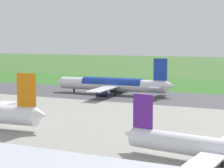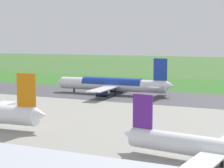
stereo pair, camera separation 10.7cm
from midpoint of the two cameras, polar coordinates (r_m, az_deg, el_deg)
name	(u,v)px [view 1 (the left image)]	position (r m, az deg, el deg)	size (l,w,h in m)	color
ground_plane	(139,96)	(162.20, 3.99, -1.78)	(800.00, 800.00, 0.00)	#3D662D
runway_asphalt	(139,96)	(162.19, 3.99, -1.77)	(600.00, 37.09, 0.06)	#47474C
apron_concrete	(37,134)	(98.63, -10.88, -7.22)	(440.00, 110.00, 0.05)	gray
grass_verge_foreground	(167,86)	(200.03, 7.97, -0.27)	(600.00, 80.00, 0.04)	#346B27
airliner_main	(113,84)	(166.17, 0.10, -0.06)	(54.09, 44.21, 15.88)	white
airliner_parked_near	(221,149)	(74.62, 15.64, -9.16)	(41.91, 34.41, 12.24)	white
no_stopping_sign	(151,82)	(206.19, 5.68, 0.36)	(0.60, 0.10, 2.43)	slate
traffic_cone_orange	(134,84)	(203.25, 3.25, -0.04)	(0.40, 0.40, 0.55)	orange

